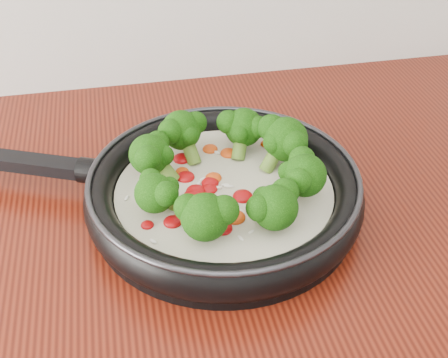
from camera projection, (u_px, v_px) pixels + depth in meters
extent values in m
cylinder|color=black|center=(224.00, 207.00, 0.72)|extent=(0.42, 0.42, 0.01)
torus|color=black|center=(224.00, 191.00, 0.71)|extent=(0.45, 0.45, 0.04)
torus|color=#2D2D33|center=(224.00, 176.00, 0.69)|extent=(0.43, 0.43, 0.01)
cube|color=black|center=(27.00, 163.00, 0.75)|extent=(0.19, 0.10, 0.02)
cylinder|color=black|center=(91.00, 171.00, 0.73)|extent=(0.04, 0.04, 0.03)
cylinder|color=beige|center=(224.00, 196.00, 0.71)|extent=(0.35, 0.35, 0.02)
ellipsoid|color=#A0070A|center=(281.00, 207.00, 0.68)|extent=(0.03, 0.03, 0.01)
ellipsoid|color=#A0070A|center=(210.00, 183.00, 0.71)|extent=(0.03, 0.03, 0.01)
ellipsoid|color=#DC430E|center=(210.00, 149.00, 0.77)|extent=(0.03, 0.03, 0.01)
ellipsoid|color=#A0070A|center=(172.00, 222.00, 0.65)|extent=(0.03, 0.03, 0.01)
ellipsoid|color=#A0070A|center=(223.00, 229.00, 0.65)|extent=(0.03, 0.03, 0.01)
ellipsoid|color=#DC430E|center=(182.00, 172.00, 0.73)|extent=(0.02, 0.02, 0.01)
ellipsoid|color=#A0070A|center=(180.00, 219.00, 0.66)|extent=(0.02, 0.02, 0.01)
ellipsoid|color=#A0070A|center=(193.00, 196.00, 0.69)|extent=(0.02, 0.02, 0.01)
ellipsoid|color=#DC430E|center=(228.00, 153.00, 0.77)|extent=(0.03, 0.03, 0.01)
ellipsoid|color=#A0070A|center=(185.00, 213.00, 0.67)|extent=(0.03, 0.03, 0.01)
ellipsoid|color=#A0070A|center=(258.00, 208.00, 0.67)|extent=(0.02, 0.02, 0.01)
ellipsoid|color=#DC430E|center=(235.00, 218.00, 0.66)|extent=(0.03, 0.03, 0.01)
ellipsoid|color=#A0070A|center=(243.00, 197.00, 0.69)|extent=(0.03, 0.03, 0.01)
ellipsoid|color=#A0070A|center=(210.00, 189.00, 0.70)|extent=(0.03, 0.03, 0.01)
ellipsoid|color=#DC430E|center=(153.00, 174.00, 0.73)|extent=(0.03, 0.03, 0.01)
ellipsoid|color=#A0070A|center=(309.00, 183.00, 0.71)|extent=(0.02, 0.02, 0.01)
ellipsoid|color=#A0070A|center=(310.00, 188.00, 0.71)|extent=(0.02, 0.02, 0.01)
ellipsoid|color=#DC430E|center=(266.00, 144.00, 0.78)|extent=(0.02, 0.02, 0.01)
ellipsoid|color=#A0070A|center=(196.00, 191.00, 0.70)|extent=(0.03, 0.03, 0.01)
ellipsoid|color=#A0070A|center=(182.00, 159.00, 0.75)|extent=(0.03, 0.03, 0.01)
ellipsoid|color=#DC430E|center=(213.00, 178.00, 0.72)|extent=(0.03, 0.03, 0.01)
ellipsoid|color=#A0070A|center=(186.00, 177.00, 0.72)|extent=(0.03, 0.03, 0.01)
ellipsoid|color=#A0070A|center=(147.00, 225.00, 0.65)|extent=(0.02, 0.02, 0.01)
ellipsoid|color=white|center=(215.00, 187.00, 0.71)|extent=(0.01, 0.01, 0.00)
ellipsoid|color=white|center=(262.00, 197.00, 0.69)|extent=(0.01, 0.01, 0.00)
ellipsoid|color=white|center=(228.00, 186.00, 0.71)|extent=(0.01, 0.01, 0.00)
ellipsoid|color=white|center=(215.00, 184.00, 0.71)|extent=(0.01, 0.01, 0.00)
ellipsoid|color=white|center=(127.00, 198.00, 0.69)|extent=(0.01, 0.01, 0.00)
ellipsoid|color=white|center=(142.00, 179.00, 0.72)|extent=(0.01, 0.01, 0.00)
ellipsoid|color=white|center=(252.00, 215.00, 0.67)|extent=(0.01, 0.01, 0.00)
ellipsoid|color=white|center=(278.00, 183.00, 0.71)|extent=(0.01, 0.01, 0.00)
ellipsoid|color=white|center=(251.00, 232.00, 0.64)|extent=(0.01, 0.01, 0.00)
ellipsoid|color=white|center=(218.00, 187.00, 0.70)|extent=(0.01, 0.01, 0.00)
ellipsoid|color=white|center=(225.00, 185.00, 0.71)|extent=(0.01, 0.01, 0.00)
ellipsoid|color=white|center=(242.00, 211.00, 0.67)|extent=(0.01, 0.01, 0.00)
ellipsoid|color=white|center=(230.00, 186.00, 0.71)|extent=(0.01, 0.01, 0.00)
ellipsoid|color=white|center=(200.00, 221.00, 0.65)|extent=(0.01, 0.01, 0.00)
ellipsoid|color=white|center=(275.00, 206.00, 0.68)|extent=(0.01, 0.01, 0.00)
ellipsoid|color=white|center=(241.00, 238.00, 0.64)|extent=(0.01, 0.01, 0.00)
ellipsoid|color=white|center=(199.00, 184.00, 0.71)|extent=(0.01, 0.01, 0.00)
ellipsoid|color=white|center=(153.00, 241.00, 0.63)|extent=(0.01, 0.01, 0.00)
ellipsoid|color=white|center=(203.00, 179.00, 0.72)|extent=(0.01, 0.01, 0.00)
ellipsoid|color=white|center=(217.00, 153.00, 0.77)|extent=(0.01, 0.01, 0.00)
ellipsoid|color=white|center=(206.00, 188.00, 0.71)|extent=(0.01, 0.01, 0.00)
cylinder|color=olive|center=(287.00, 187.00, 0.68)|extent=(0.04, 0.03, 0.04)
sphere|color=black|center=(305.00, 175.00, 0.67)|extent=(0.07, 0.07, 0.05)
sphere|color=black|center=(302.00, 160.00, 0.68)|extent=(0.04, 0.04, 0.03)
sphere|color=black|center=(300.00, 180.00, 0.65)|extent=(0.04, 0.04, 0.03)
sphere|color=black|center=(289.00, 172.00, 0.67)|extent=(0.03, 0.03, 0.03)
cylinder|color=olive|center=(273.00, 157.00, 0.73)|extent=(0.04, 0.03, 0.04)
sphere|color=black|center=(286.00, 139.00, 0.73)|extent=(0.07, 0.07, 0.06)
sphere|color=black|center=(271.00, 128.00, 0.73)|extent=(0.05, 0.05, 0.04)
sphere|color=black|center=(295.00, 144.00, 0.71)|extent=(0.04, 0.04, 0.03)
sphere|color=black|center=(274.00, 143.00, 0.72)|extent=(0.04, 0.04, 0.03)
cylinder|color=olive|center=(240.00, 146.00, 0.75)|extent=(0.03, 0.04, 0.04)
sphere|color=black|center=(244.00, 127.00, 0.76)|extent=(0.07, 0.07, 0.05)
sphere|color=black|center=(229.00, 122.00, 0.75)|extent=(0.04, 0.04, 0.03)
sphere|color=black|center=(257.00, 127.00, 0.75)|extent=(0.04, 0.04, 0.03)
sphere|color=black|center=(240.00, 133.00, 0.74)|extent=(0.03, 0.03, 0.03)
cylinder|color=olive|center=(190.00, 150.00, 0.75)|extent=(0.03, 0.04, 0.04)
sphere|color=black|center=(181.00, 130.00, 0.75)|extent=(0.07, 0.07, 0.05)
sphere|color=black|center=(171.00, 131.00, 0.73)|extent=(0.04, 0.04, 0.03)
sphere|color=black|center=(195.00, 123.00, 0.75)|extent=(0.04, 0.04, 0.03)
sphere|color=black|center=(189.00, 135.00, 0.73)|extent=(0.03, 0.03, 0.03)
cylinder|color=olive|center=(165.00, 169.00, 0.71)|extent=(0.04, 0.03, 0.04)
sphere|color=black|center=(149.00, 155.00, 0.70)|extent=(0.07, 0.07, 0.05)
sphere|color=black|center=(148.00, 158.00, 0.68)|extent=(0.04, 0.04, 0.03)
sphere|color=black|center=(158.00, 142.00, 0.71)|extent=(0.04, 0.04, 0.03)
sphere|color=black|center=(164.00, 155.00, 0.70)|extent=(0.03, 0.03, 0.03)
cylinder|color=olive|center=(169.00, 200.00, 0.67)|extent=(0.04, 0.03, 0.04)
sphere|color=black|center=(155.00, 193.00, 0.65)|extent=(0.06, 0.06, 0.05)
sphere|color=black|center=(166.00, 194.00, 0.64)|extent=(0.04, 0.04, 0.03)
sphere|color=black|center=(151.00, 180.00, 0.66)|extent=(0.04, 0.04, 0.03)
sphere|color=black|center=(169.00, 187.00, 0.66)|extent=(0.03, 0.03, 0.02)
cylinder|color=olive|center=(209.00, 219.00, 0.64)|extent=(0.03, 0.04, 0.04)
sphere|color=black|center=(205.00, 217.00, 0.61)|extent=(0.07, 0.07, 0.05)
sphere|color=black|center=(224.00, 210.00, 0.61)|extent=(0.04, 0.04, 0.03)
sphere|color=black|center=(188.00, 208.00, 0.62)|extent=(0.04, 0.04, 0.03)
sphere|color=black|center=(209.00, 205.00, 0.63)|extent=(0.03, 0.03, 0.03)
cylinder|color=olive|center=(264.00, 211.00, 0.65)|extent=(0.03, 0.04, 0.04)
sphere|color=black|center=(275.00, 208.00, 0.63)|extent=(0.07, 0.07, 0.05)
sphere|color=black|center=(285.00, 192.00, 0.64)|extent=(0.04, 0.04, 0.03)
sphere|color=black|center=(259.00, 208.00, 0.62)|extent=(0.04, 0.04, 0.03)
sphere|color=black|center=(264.00, 197.00, 0.64)|extent=(0.03, 0.03, 0.03)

